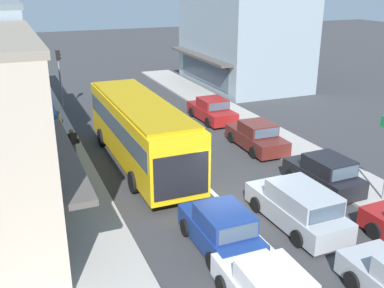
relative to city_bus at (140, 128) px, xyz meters
The scene contains 14 objects.
ground_plane 6.29m from the city_bus, 71.57° to the right, with size 140.00×140.00×0.00m, color #353538.
lane_centre_line 3.16m from the city_bus, 41.72° to the right, with size 0.20×28.00×0.01m, color silver.
sidewalk_left 5.24m from the city_bus, behind, with size 5.20×44.00×0.14m, color #A39E96.
kerb_right 8.30m from the city_bus, ahead, with size 2.80×44.00×0.12m, color #A39E96.
building_right_far 19.69m from the city_bus, 46.71° to the left, with size 8.31×11.51×9.08m.
city_bus is the anchor object (origin of this frame).
hatchback_adjacent_lane_trail 8.34m from the city_bus, 87.60° to the right, with size 1.83×3.70×1.54m.
wagon_queue_gap_filler 8.82m from the city_bus, 65.25° to the right, with size 2.00×4.53×1.58m.
parked_hatchback_kerb_second 8.83m from the city_bus, 41.86° to the right, with size 1.92×3.76×1.54m.
parked_sedan_kerb_third 6.52m from the city_bus, ahead, with size 1.96×4.23×1.47m.
parked_sedan_kerb_rear 8.39m from the city_bus, 39.93° to the left, with size 1.95×4.22×1.47m.
traffic_light_downstreet 11.82m from the city_bus, 100.99° to the left, with size 0.32×0.24×4.20m.
pedestrian_with_handbag_near 6.11m from the city_bus, 122.53° to the left, with size 0.45×0.63×1.63m.
pedestrian_browsing_midblock 3.48m from the city_bus, 154.78° to the left, with size 0.63×0.46×1.63m.
Camera 1 is at (-7.56, -14.36, 8.63)m, focal length 42.00 mm.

